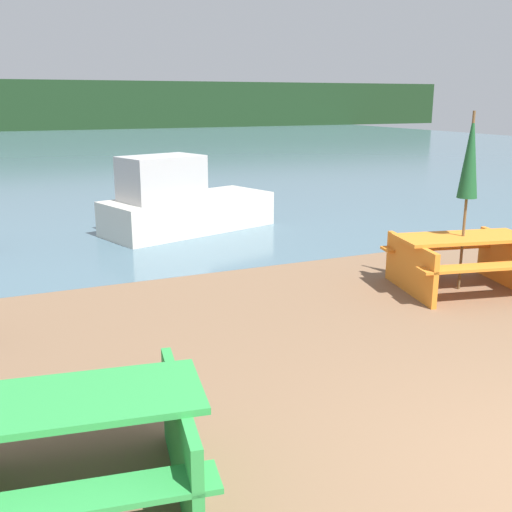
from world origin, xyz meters
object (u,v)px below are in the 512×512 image
(picnic_table_green, at_px, (67,443))
(picnic_table_orange, at_px, (461,257))
(umbrella_darkgreen, at_px, (470,157))
(boat, at_px, (182,204))

(picnic_table_green, distance_m, picnic_table_orange, 5.97)
(umbrella_darkgreen, distance_m, boat, 5.71)
(picnic_table_green, bearing_deg, boat, 68.23)
(boat, bearing_deg, picnic_table_orange, -82.64)
(umbrella_darkgreen, relative_size, boat, 0.66)
(umbrella_darkgreen, height_order, boat, umbrella_darkgreen)
(boat, bearing_deg, picnic_table_green, -129.47)
(umbrella_darkgreen, bearing_deg, picnic_table_orange, 0.00)
(picnic_table_green, bearing_deg, umbrella_darkgreen, 25.33)
(picnic_table_orange, relative_size, boat, 0.56)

